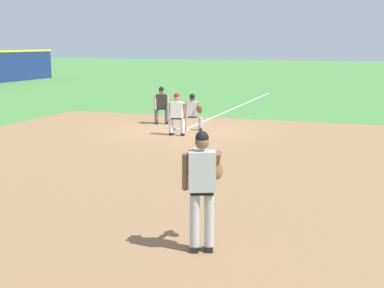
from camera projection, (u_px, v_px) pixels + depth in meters
name	position (u px, v px, depth m)	size (l,w,h in m)	color
ground_plane	(182.00, 131.00, 19.28)	(160.00, 160.00, 0.00)	#47843D
infield_dirt_patch	(188.00, 166.00, 13.71)	(18.00, 18.00, 0.01)	#936B47
foul_line_stripe	(238.00, 107.00, 26.49)	(15.56, 0.10, 0.00)	white
first_base_bag	(182.00, 130.00, 19.28)	(0.38, 0.38, 0.09)	white
baseball	(195.00, 149.00, 15.87)	(0.07, 0.07, 0.07)	white
pitcher	(203.00, 184.00, 7.98)	(0.82, 0.60, 1.86)	black
first_baseman	(193.00, 111.00, 19.20)	(0.85, 0.95, 1.34)	black
baserunner	(177.00, 113.00, 18.19)	(0.51, 0.64, 1.46)	black
umpire	(162.00, 104.00, 20.80)	(0.60, 0.67, 1.46)	black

